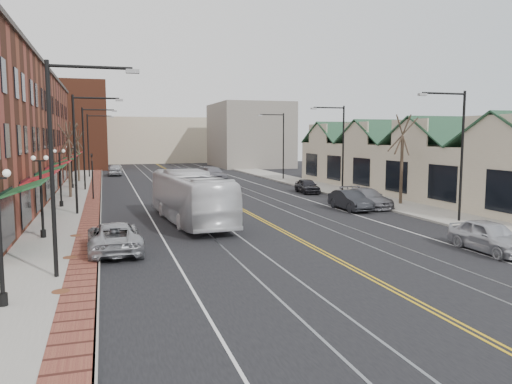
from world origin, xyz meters
TOP-DOWN VIEW (x-y plane):
  - ground at (0.00, 0.00)m, footprint 160.00×160.00m
  - sidewalk_left at (-12.00, 20.00)m, footprint 4.00×120.00m
  - sidewalk_right at (12.00, 20.00)m, footprint 4.00×120.00m
  - building_right at (18.00, 20.00)m, footprint 8.00×36.00m
  - backdrop_left at (-16.00, 70.00)m, footprint 14.00×18.00m
  - backdrop_mid at (0.00, 85.00)m, footprint 22.00×14.00m
  - backdrop_right at (15.00, 65.00)m, footprint 12.00×16.00m
  - streetlight_l_0 at (-11.05, 0.00)m, footprint 3.33×0.25m
  - streetlight_l_1 at (-11.05, 16.00)m, footprint 3.33×0.25m
  - streetlight_l_2 at (-11.05, 32.00)m, footprint 3.33×0.25m
  - streetlight_l_3 at (-11.05, 48.00)m, footprint 3.33×0.25m
  - streetlight_r_0 at (11.05, 6.00)m, footprint 3.33×0.25m
  - streetlight_r_1 at (11.05, 22.00)m, footprint 3.33×0.25m
  - streetlight_r_2 at (11.05, 38.00)m, footprint 3.33×0.25m
  - lamppost_l_0 at (-12.80, -3.00)m, footprint 0.84×0.28m
  - lamppost_l_1 at (-12.80, 8.00)m, footprint 0.84×0.28m
  - lamppost_l_2 at (-12.80, 20.00)m, footprint 0.84×0.28m
  - lamppost_l_3 at (-12.80, 34.00)m, footprint 0.84×0.28m
  - tree_left_near at (-12.50, 26.00)m, footprint 1.78×1.37m
  - tree_left_far at (-12.50, 42.00)m, footprint 1.66×1.28m
  - tree_right_mid at (12.50, 14.00)m, footprint 1.90×1.46m
  - manhole_near at (-11.20, -2.00)m, footprint 0.60×0.60m
  - manhole_mid at (-11.20, 3.00)m, footprint 0.60×0.60m
  - manhole_far at (-11.20, 8.00)m, footprint 0.60×0.60m
  - traffic_signal at (-10.60, 24.00)m, footprint 0.18×0.15m
  - transit_bus at (-4.54, 10.98)m, footprint 3.68×11.74m
  - parked_suv at (-9.30, 4.10)m, footprint 2.50×5.21m
  - parked_car_a at (7.50, -1.01)m, footprint 1.85×4.44m
  - parked_car_b at (7.50, 12.82)m, footprint 1.58×4.43m
  - parked_car_c at (9.30, 13.59)m, footprint 2.50×5.23m
  - parked_car_d at (8.75, 23.86)m, footprint 1.93×4.11m
  - distant_car_left at (-1.00, 41.04)m, footprint 1.82×4.84m
  - distant_car_right at (3.00, 39.53)m, footprint 2.75×5.80m
  - distant_car_far at (-8.22, 50.71)m, footprint 2.06×4.75m

SIDE VIEW (x-z plane):
  - ground at x=0.00m, z-range 0.00..0.00m
  - sidewalk_left at x=-12.00m, z-range 0.00..0.15m
  - sidewalk_right at x=12.00m, z-range 0.00..0.15m
  - manhole_near at x=-11.20m, z-range 0.15..0.17m
  - manhole_mid at x=-11.20m, z-range 0.15..0.17m
  - manhole_far at x=-11.20m, z-range 0.15..0.17m
  - parked_car_d at x=8.75m, z-range 0.00..1.36m
  - parked_suv at x=-9.30m, z-range 0.00..1.43m
  - parked_car_b at x=7.50m, z-range 0.00..1.46m
  - parked_car_c at x=9.30m, z-range 0.00..1.47m
  - parked_car_a at x=7.50m, z-range 0.00..1.50m
  - distant_car_left at x=-1.00m, z-range 0.00..1.58m
  - distant_car_far at x=-8.22m, z-range 0.00..1.60m
  - distant_car_right at x=3.00m, z-range 0.00..1.63m
  - transit_bus at x=-4.54m, z-range 0.00..3.22m
  - lamppost_l_0 at x=-12.80m, z-range 0.07..4.34m
  - lamppost_l_1 at x=-12.80m, z-range 0.07..4.34m
  - lamppost_l_2 at x=-12.80m, z-range 0.07..4.34m
  - lamppost_l_3 at x=-12.80m, z-range 0.07..4.34m
  - building_right at x=18.00m, z-range 0.00..4.60m
  - traffic_signal at x=-10.60m, z-range 0.45..4.25m
  - tree_left_far at x=-12.50m, z-range 0.26..6.29m
  - tree_left_near at x=-12.50m, z-range 0.27..6.75m
  - tree_right_mid at x=12.50m, z-range 0.28..7.22m
  - backdrop_mid at x=0.00m, z-range 0.00..9.00m
  - streetlight_l_0 at x=-11.05m, z-range 1.03..9.03m
  - streetlight_l_1 at x=-11.05m, z-range 1.03..9.03m
  - streetlight_l_2 at x=-11.05m, z-range 1.03..9.03m
  - streetlight_l_3 at x=-11.05m, z-range 1.03..9.03m
  - streetlight_r_0 at x=11.05m, z-range 1.03..9.03m
  - streetlight_r_1 at x=11.05m, z-range 1.03..9.03m
  - streetlight_r_2 at x=11.05m, z-range 1.03..9.03m
  - backdrop_right at x=15.00m, z-range 0.00..11.00m
  - backdrop_left at x=-16.00m, z-range 0.00..14.00m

